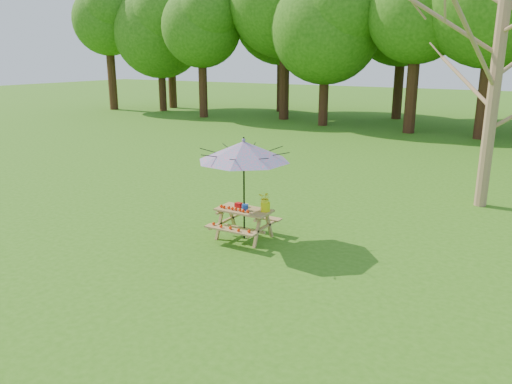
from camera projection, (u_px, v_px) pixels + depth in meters
The scene contains 6 objects.
ground at pixel (139, 356), 6.69m from camera, with size 120.00×120.00×0.00m, color #326C14.
picnic_table at pixel (244, 224), 10.91m from camera, with size 1.20×1.32×0.67m.
patio_umbrella at pixel (244, 151), 10.49m from camera, with size 2.46×2.46×2.25m.
produce_bins at pixel (243, 206), 10.87m from camera, with size 0.38×0.33×0.13m.
tomatoes_row at pixel (234, 209), 10.74m from camera, with size 0.77×0.13×0.07m, color #ED3108, non-canonical shape.
flower_bucket at pixel (265, 201), 10.63m from camera, with size 0.28×0.24×0.44m.
Camera 1 is at (4.34, -4.26, 3.89)m, focal length 35.00 mm.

